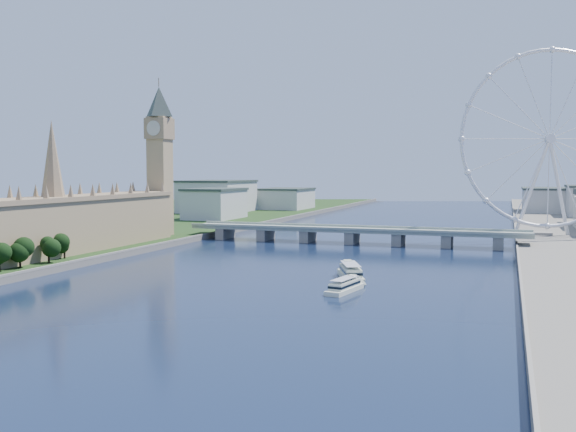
% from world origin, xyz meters
% --- Properties ---
extents(ground, '(2000.00, 2000.00, 0.00)m').
position_xyz_m(ground, '(0.00, 0.00, 0.00)').
color(ground, '#172640').
rests_on(ground, ground).
extents(parliament_range, '(24.00, 200.00, 70.00)m').
position_xyz_m(parliament_range, '(-128.00, 170.00, 18.48)').
color(parliament_range, tan).
rests_on(parliament_range, ground).
extents(big_ben, '(20.02, 20.02, 110.00)m').
position_xyz_m(big_ben, '(-128.00, 278.00, 66.57)').
color(big_ben, tan).
rests_on(big_ben, ground).
extents(westminster_bridge, '(220.00, 22.00, 9.50)m').
position_xyz_m(westminster_bridge, '(0.00, 300.00, 6.63)').
color(westminster_bridge, gray).
rests_on(westminster_bridge, ground).
extents(london_eye, '(113.60, 39.12, 124.30)m').
position_xyz_m(london_eye, '(119.98, 355.08, 67.52)').
color(london_eye, silver).
rests_on(london_eye, ground).
extents(city_skyline, '(505.00, 280.00, 32.00)m').
position_xyz_m(city_skyline, '(39.22, 560.08, 16.96)').
color(city_skyline, beige).
rests_on(city_skyline, ground).
extents(tour_boat_near, '(19.66, 33.09, 7.17)m').
position_xyz_m(tour_boat_near, '(31.27, 164.60, 0.00)').
color(tour_boat_near, beige).
rests_on(tour_boat_near, ground).
extents(tour_boat_far, '(11.52, 27.29, 5.82)m').
position_xyz_m(tour_boat_far, '(36.02, 134.64, 0.00)').
color(tour_boat_far, silver).
rests_on(tour_boat_far, ground).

